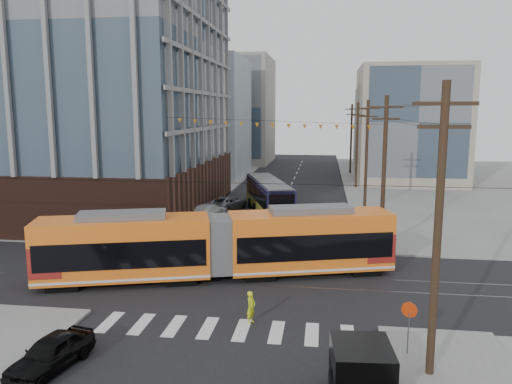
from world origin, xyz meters
TOP-DOWN VIEW (x-y plane):
  - ground at (0.00, 0.00)m, footprint 160.00×160.00m
  - office_building at (-22.00, 23.00)m, footprint 30.00×25.00m
  - bg_bldg_nw_near at (-17.00, 52.00)m, footprint 18.00×16.00m
  - bg_bldg_ne_near at (16.00, 48.00)m, footprint 14.00×14.00m
  - bg_bldg_nw_far at (-14.00, 72.00)m, footprint 16.00×18.00m
  - bg_bldg_ne_far at (18.00, 68.00)m, footprint 16.00×16.00m
  - utility_pole_near at (8.50, -6.00)m, footprint 0.30×0.30m
  - utility_pole_far at (8.50, 56.00)m, footprint 0.30×0.30m
  - streetcar at (-1.72, 4.04)m, footprint 20.99×8.84m
  - city_bus at (-0.91, 23.16)m, footprint 6.07×12.30m
  - black_sedan at (-5.97, -7.45)m, footprint 2.33×4.15m
  - parked_car_silver at (-5.37, 12.64)m, footprint 2.25×4.39m
  - parked_car_white at (-6.10, 19.75)m, footprint 3.26×5.59m
  - parked_car_grey at (-5.25, 24.34)m, footprint 4.07×5.78m
  - pedestrian at (1.10, -2.15)m, footprint 0.55×0.66m
  - stop_sign at (7.91, -4.57)m, footprint 0.88×0.88m
  - jersey_barrier at (8.30, 13.29)m, footprint 2.38×4.46m

SIDE VIEW (x-z plane):
  - ground at x=0.00m, z-range 0.00..0.00m
  - jersey_barrier at x=8.30m, z-range 0.00..0.88m
  - black_sedan at x=-5.97m, z-range 0.00..1.33m
  - parked_car_silver at x=-5.37m, z-range 0.00..1.38m
  - parked_car_grey at x=-5.25m, z-range 0.00..1.46m
  - parked_car_white at x=-6.10m, z-range 0.00..1.52m
  - pedestrian at x=1.10m, z-range 0.00..1.56m
  - stop_sign at x=7.91m, z-range 0.00..2.21m
  - city_bus at x=-0.91m, z-range 0.00..3.42m
  - streetcar at x=-1.72m, z-range 0.00..4.05m
  - utility_pole_near at x=8.50m, z-range 0.00..11.00m
  - utility_pole_far at x=8.50m, z-range 0.00..11.00m
  - bg_bldg_ne_far at x=18.00m, z-range 0.00..14.00m
  - bg_bldg_ne_near at x=16.00m, z-range 0.00..16.00m
  - bg_bldg_nw_near at x=-17.00m, z-range 0.00..18.00m
  - bg_bldg_nw_far at x=-14.00m, z-range 0.00..20.00m
  - office_building at x=-22.00m, z-range 0.00..28.60m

